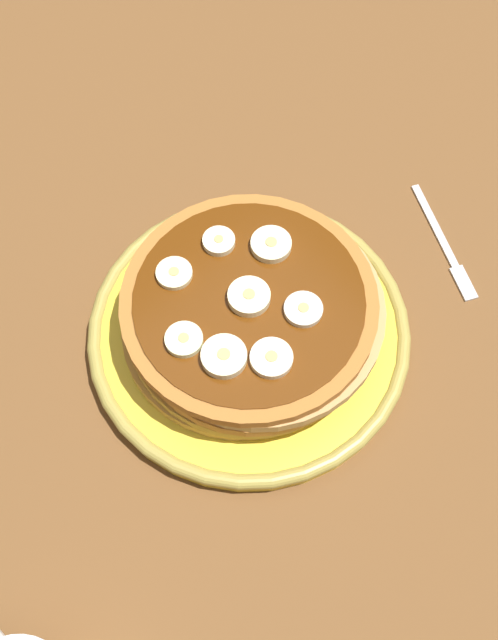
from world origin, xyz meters
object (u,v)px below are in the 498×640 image
banana_slice_7 (174,274)px  plate (249,332)px  banana_slice_2 (219,242)px  fork (446,247)px  banana_slice_5 (271,245)px  banana_slice_0 (250,303)px  banana_slice_4 (224,357)px  banana_slice_3 (271,358)px  banana_slice_1 (303,310)px  pancake_stack (250,315)px  banana_slice_6 (184,340)px

banana_slice_7 → plate: bearing=-151.7°
banana_slice_2 → fork: banana_slice_2 is taller
plate → banana_slice_5: banana_slice_5 is taller
banana_slice_0 → banana_slice_7: size_ratio=1.15×
banana_slice_4 → banana_slice_5: banana_slice_4 is taller
plate → fork: size_ratio=2.23×
plate → banana_slice_4: (-2.60, 4.79, 6.19)cm
plate → banana_slice_4: bearing=118.5°
banana_slice_4 → fork: 25.49cm
banana_slice_2 → banana_slice_5: size_ratio=0.80×
plate → banana_slice_3: banana_slice_3 is taller
banana_slice_1 → banana_slice_4: 7.30cm
pancake_stack → banana_slice_4: banana_slice_4 is taller
pancake_stack → banana_slice_4: (-2.48, 4.83, 2.93)cm
plate → fork: bearing=-104.5°
banana_slice_1 → banana_slice_2: size_ratio=1.14×
banana_slice_7 → banana_slice_0: bearing=-155.5°
plate → banana_slice_6: 8.64cm
banana_slice_0 → fork: size_ratio=0.27×
fork → banana_slice_4: bearing=84.2°
banana_slice_4 → banana_slice_3: bearing=-132.9°
banana_slice_5 → banana_slice_6: bearing=100.3°
banana_slice_3 → banana_slice_7: size_ratio=1.12×
plate → banana_slice_1: (-3.57, -2.44, 6.06)cm
banana_slice_2 → fork: 21.99cm
pancake_stack → banana_slice_5: bearing=-60.3°
banana_slice_5 → banana_slice_7: (3.11, 7.53, -0.09)cm
banana_slice_2 → banana_slice_7: bearing=89.2°
banana_slice_4 → banana_slice_5: size_ratio=1.05×
pancake_stack → banana_slice_3: (-4.90, 2.23, 2.83)cm
banana_slice_6 → banana_slice_7: (5.05, -3.12, -0.04)cm
banana_slice_1 → banana_slice_6: 9.48cm
plate → fork: plate is taller
banana_slice_0 → banana_slice_7: banana_slice_0 is taller
plate → banana_slice_1: banana_slice_1 is taller
plate → banana_slice_7: (5.56, 2.99, 6.04)cm
banana_slice_7 → banana_slice_2: bearing=-90.8°
pancake_stack → banana_slice_1: banana_slice_1 is taller
banana_slice_0 → banana_slice_6: banana_slice_0 is taller
banana_slice_0 → fork: 21.55cm
banana_slice_2 → fork: size_ratio=0.22×
plate → banana_slice_6: banana_slice_6 is taller
banana_slice_0 → banana_slice_4: bearing=115.4°
banana_slice_4 → banana_slice_7: 8.36cm
banana_slice_0 → banana_slice_3: 4.96cm
plate → banana_slice_5: 8.01cm
banana_slice_4 → fork: bearing=-95.8°
banana_slice_3 → banana_slice_7: bearing=4.3°
banana_slice_3 → fork: (-0.06, -21.76, -6.98)cm
banana_slice_2 → banana_slice_7: 4.59cm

